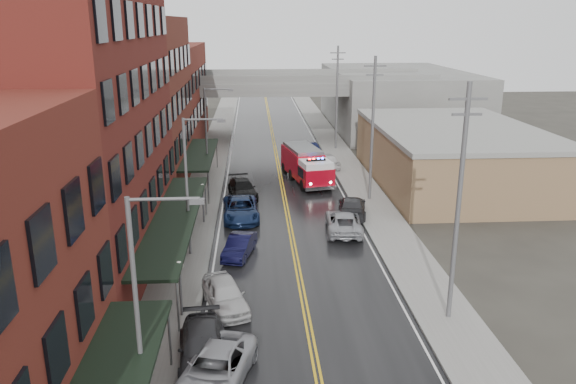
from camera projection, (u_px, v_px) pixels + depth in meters
name	position (u px, v px, depth m)	size (l,w,h in m)	color
road	(289.00, 222.00, 42.58)	(11.00, 160.00, 0.02)	black
sidewalk_left	(192.00, 223.00, 42.12)	(3.00, 160.00, 0.15)	slate
sidewalk_right	(384.00, 219.00, 43.00)	(3.00, 160.00, 0.15)	slate
curb_left	(214.00, 223.00, 42.22)	(0.30, 160.00, 0.15)	gray
curb_right	(362.00, 219.00, 42.90)	(0.30, 160.00, 0.15)	gray
brick_building_b	(68.00, 122.00, 32.49)	(9.00, 20.00, 18.00)	#551A16
brick_building_c	(132.00, 105.00, 49.64)	(9.00, 15.00, 15.00)	#5A231B
brick_building_far	(163.00, 97.00, 66.78)	(9.00, 20.00, 12.00)	maroon
tan_building	(453.00, 157.00, 52.37)	(14.00, 22.00, 5.00)	olive
right_far_block	(396.00, 99.00, 80.70)	(18.00, 30.00, 8.00)	slate
awning_1	(175.00, 218.00, 34.58)	(2.60, 18.00, 3.09)	black
awning_2	(200.00, 154.00, 51.30)	(2.60, 13.00, 3.09)	black
globe_lamp_1	(180.00, 276.00, 28.16)	(0.44, 0.44, 3.12)	#59595B
globe_lamp_2	(203.00, 194.00, 41.53)	(0.44, 0.44, 3.12)	#59595B
street_lamp_0	(143.00, 300.00, 19.67)	(2.64, 0.22, 9.00)	#59595B
street_lamp_1	(190.00, 179.00, 34.95)	(2.64, 0.22, 9.00)	#59595B
street_lamp_2	(209.00, 131.00, 50.24)	(2.64, 0.22, 9.00)	#59595B
utility_pole_0	(459.00, 202.00, 26.86)	(1.80, 0.24, 12.00)	#59595B
utility_pole_1	(373.00, 127.00, 45.96)	(1.80, 0.24, 12.00)	#59595B
utility_pole_2	(337.00, 96.00, 65.06)	(1.80, 0.24, 12.00)	#59595B
overpass	(273.00, 92.00, 71.41)	(40.00, 10.00, 7.50)	slate
fire_truck	(306.00, 164.00, 52.83)	(4.78, 8.98, 3.14)	#9F0717
parked_car_left_2	(215.00, 370.00, 23.19)	(2.51, 5.45, 1.51)	#93949A
parked_car_left_3	(202.00, 347.00, 24.81)	(2.09, 5.15, 1.49)	#252527
parked_car_left_4	(225.00, 295.00, 29.54)	(1.85, 4.60, 1.57)	#B5B5B5
parked_car_left_5	(240.00, 246.00, 36.21)	(1.43, 4.11, 1.35)	black
parked_car_left_6	(241.00, 209.00, 43.01)	(2.66, 5.78, 1.60)	#122144
parked_car_left_7	(242.00, 189.00, 48.49)	(2.09, 5.15, 1.49)	black
parked_car_right_0	(344.00, 222.00, 40.40)	(2.50, 5.42, 1.51)	#96989E
parked_car_right_1	(352.00, 207.00, 43.72)	(2.13, 5.25, 1.52)	#28282B
parked_car_right_2	(326.00, 160.00, 58.12)	(1.89, 4.70, 1.60)	silver
parked_car_right_3	(308.00, 149.00, 63.78)	(1.61, 4.63, 1.53)	black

